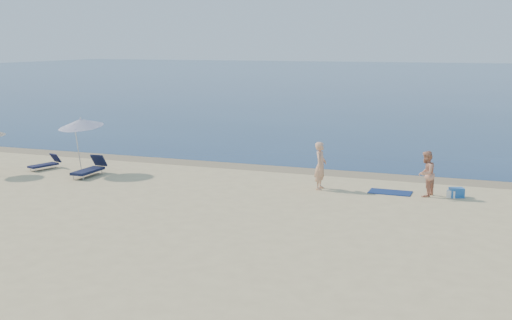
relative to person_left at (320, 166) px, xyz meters
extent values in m
cube|color=#0C254C|center=(-2.18, 83.90, -0.92)|extent=(240.00, 160.00, 0.01)
cube|color=#847254|center=(-2.18, 3.30, -0.92)|extent=(240.00, 1.60, 0.00)
imported|color=tan|center=(0.00, 0.00, 0.00)|extent=(0.45, 0.68, 1.85)
imported|color=tan|center=(3.96, 0.22, -0.08)|extent=(0.83, 0.96, 1.70)
cube|color=#102050|center=(2.66, 0.34, -0.91)|extent=(1.60, 0.91, 0.03)
cube|color=white|center=(4.89, 0.35, -0.79)|extent=(0.33, 0.29, 0.27)
cube|color=blue|center=(5.07, 0.45, -0.75)|extent=(0.60, 0.52, 0.35)
cylinder|color=silver|center=(-10.56, -0.81, 0.16)|extent=(0.13, 0.32, 2.25)
cone|color=white|center=(-10.56, -0.54, 1.27)|extent=(2.42, 2.43, 0.58)
sphere|color=silver|center=(-10.56, -0.54, 1.47)|extent=(0.06, 0.06, 0.06)
cube|color=#141839|center=(-12.66, -0.56, -0.73)|extent=(0.85, 1.41, 0.09)
cube|color=#141839|center=(-12.47, 0.07, -0.49)|extent=(0.56, 0.45, 0.43)
cylinder|color=#A5A5AD|center=(-12.47, -0.62, -0.83)|extent=(0.03, 0.03, 0.19)
cube|color=#131936|center=(-9.87, -1.17, -0.68)|extent=(0.62, 1.68, 0.11)
cube|color=#131936|center=(-9.87, -0.33, -0.37)|extent=(0.62, 0.41, 0.54)
cylinder|color=#A5A5AD|center=(-9.62, -1.17, -0.80)|extent=(0.03, 0.03, 0.25)
camera|label=1|loc=(6.14, -23.71, 4.71)|focal=45.00mm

